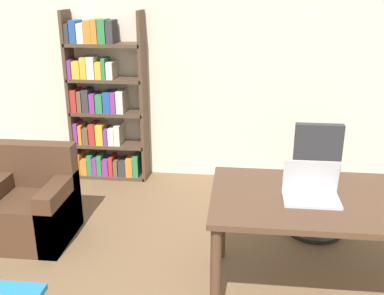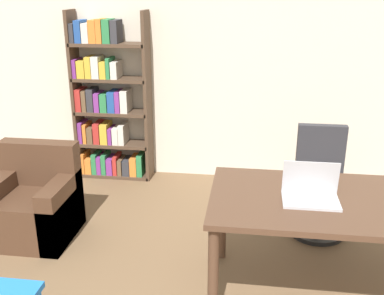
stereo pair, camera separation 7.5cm
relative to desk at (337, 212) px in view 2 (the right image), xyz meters
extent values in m
cube|color=beige|center=(-1.06, 2.15, 0.66)|extent=(8.00, 0.06, 2.70)
cube|color=#4C3323|center=(0.00, 0.00, 0.07)|extent=(1.73, 0.93, 0.04)
cylinder|color=#4C3323|center=(-0.80, -0.41, -0.32)|extent=(0.07, 0.07, 0.74)
cylinder|color=#4C3323|center=(-0.80, 0.41, -0.32)|extent=(0.07, 0.07, 0.74)
cube|color=#B2B2B7|center=(-0.19, -0.07, 0.10)|extent=(0.37, 0.24, 0.02)
cube|color=#B2B2B7|center=(-0.19, 0.03, 0.23)|extent=(0.37, 0.04, 0.24)
cube|color=white|center=(-0.19, 0.04, 0.23)|extent=(0.33, 0.03, 0.21)
cylinder|color=black|center=(0.03, 0.91, -0.67)|extent=(0.50, 0.50, 0.04)
cylinder|color=#262626|center=(0.03, 0.91, -0.49)|extent=(0.06, 0.06, 0.31)
cube|color=#2D2D33|center=(0.03, 0.91, -0.29)|extent=(0.45, 0.45, 0.10)
cube|color=#2D2D33|center=(0.03, 1.09, 0.02)|extent=(0.42, 0.08, 0.52)
cube|color=#472D1E|center=(-2.49, 0.50, -0.48)|extent=(0.71, 0.66, 0.41)
cube|color=#472D1E|center=(-2.49, 0.75, -0.07)|extent=(0.71, 0.16, 0.40)
cube|color=#472D1E|center=(-2.77, 0.50, -0.41)|extent=(0.16, 0.66, 0.56)
cube|color=#472D1E|center=(-2.21, 0.50, -0.41)|extent=(0.16, 0.66, 0.56)
cube|color=#4C3828|center=(-2.59, 1.96, 0.26)|extent=(0.04, 0.28, 1.90)
cube|color=#4C3828|center=(-1.76, 1.96, 0.26)|extent=(0.04, 0.28, 1.90)
cube|color=#4C3828|center=(-2.17, 1.96, -0.67)|extent=(0.83, 0.28, 0.04)
cube|color=orange|center=(-2.55, 1.96, -0.53)|extent=(0.04, 0.24, 0.24)
cube|color=orange|center=(-2.48, 1.96, -0.56)|extent=(0.08, 0.24, 0.18)
cube|color=#2D7F47|center=(-2.41, 1.96, -0.53)|extent=(0.06, 0.24, 0.24)
cube|color=#7F338C|center=(-2.35, 1.96, -0.55)|extent=(0.05, 0.24, 0.21)
cube|color=#2D7F47|center=(-2.29, 1.96, -0.53)|extent=(0.05, 0.24, 0.24)
cube|color=#7F338C|center=(-2.22, 1.96, -0.55)|extent=(0.07, 0.24, 0.19)
cube|color=#B72D28|center=(-2.16, 1.96, -0.54)|extent=(0.05, 0.24, 0.22)
cube|color=brown|center=(-2.10, 1.96, -0.56)|extent=(0.05, 0.24, 0.18)
cube|color=#333338|center=(-2.03, 1.96, -0.56)|extent=(0.08, 0.24, 0.18)
cube|color=orange|center=(-1.94, 1.96, -0.54)|extent=(0.08, 0.24, 0.22)
cube|color=#2D7F47|center=(-1.86, 1.96, -0.52)|extent=(0.06, 0.24, 0.25)
cube|color=#4C3828|center=(-2.17, 1.96, -0.29)|extent=(0.83, 0.28, 0.04)
cube|color=#7F338C|center=(-2.54, 1.96, -0.15)|extent=(0.05, 0.24, 0.24)
cube|color=orange|center=(-2.49, 1.96, -0.16)|extent=(0.04, 0.24, 0.22)
cube|color=brown|center=(-2.43, 1.96, -0.18)|extent=(0.07, 0.24, 0.19)
cube|color=#B72D28|center=(-2.35, 1.96, -0.15)|extent=(0.07, 0.24, 0.24)
cube|color=gold|center=(-2.27, 1.96, -0.15)|extent=(0.08, 0.24, 0.23)
cube|color=#7F338C|center=(-2.20, 1.96, -0.18)|extent=(0.04, 0.24, 0.18)
cube|color=silver|center=(-2.13, 1.96, -0.17)|extent=(0.07, 0.24, 0.19)
cube|color=silver|center=(-2.06, 1.96, -0.16)|extent=(0.07, 0.24, 0.23)
cube|color=#4C3828|center=(-2.17, 1.96, 0.09)|extent=(0.83, 0.28, 0.04)
cube|color=#B72D28|center=(-2.54, 1.96, 0.23)|extent=(0.07, 0.24, 0.25)
cube|color=brown|center=(-2.47, 1.96, 0.23)|extent=(0.05, 0.24, 0.24)
cube|color=#333338|center=(-2.40, 1.96, 0.24)|extent=(0.07, 0.24, 0.25)
cube|color=#7F338C|center=(-2.32, 1.96, 0.21)|extent=(0.06, 0.24, 0.21)
cube|color=#2D7F47|center=(-2.24, 1.96, 0.21)|extent=(0.08, 0.24, 0.20)
cube|color=#234C99|center=(-2.16, 1.96, 0.22)|extent=(0.08, 0.24, 0.23)
cube|color=#7F338C|center=(-2.08, 1.96, 0.23)|extent=(0.05, 0.24, 0.23)
cube|color=silver|center=(-2.01, 1.96, 0.23)|extent=(0.08, 0.24, 0.25)
cube|color=#4C3828|center=(-2.17, 1.96, 0.47)|extent=(0.83, 0.28, 0.04)
cube|color=#7F338C|center=(-2.55, 1.96, 0.59)|extent=(0.04, 0.24, 0.20)
cube|color=gold|center=(-2.48, 1.96, 0.58)|extent=(0.09, 0.24, 0.19)
cube|color=gold|center=(-2.39, 1.96, 0.60)|extent=(0.07, 0.24, 0.23)
cube|color=silver|center=(-2.31, 1.96, 0.61)|extent=(0.08, 0.24, 0.24)
cube|color=gold|center=(-2.23, 1.96, 0.58)|extent=(0.07, 0.24, 0.18)
cube|color=#2D7F47|center=(-2.17, 1.96, 0.60)|extent=(0.04, 0.24, 0.22)
cube|color=silver|center=(-2.10, 1.96, 0.58)|extent=(0.07, 0.24, 0.18)
cube|color=#4C3828|center=(-2.17, 1.96, 0.85)|extent=(0.83, 0.28, 0.04)
cube|color=#333338|center=(-2.54, 1.96, 0.97)|extent=(0.05, 0.24, 0.20)
cube|color=#234C99|center=(-2.47, 1.96, 0.98)|extent=(0.07, 0.24, 0.24)
cube|color=silver|center=(-2.39, 1.96, 0.97)|extent=(0.07, 0.24, 0.21)
cube|color=orange|center=(-2.32, 1.96, 0.99)|extent=(0.08, 0.24, 0.24)
cube|color=orange|center=(-2.24, 1.96, 0.99)|extent=(0.06, 0.24, 0.25)
cube|color=#2D7F47|center=(-2.16, 1.96, 0.99)|extent=(0.08, 0.24, 0.25)
cube|color=#333338|center=(-2.08, 1.96, 0.99)|extent=(0.07, 0.24, 0.24)
camera|label=1|loc=(-0.68, -2.83, 1.43)|focal=42.00mm
camera|label=2|loc=(-0.61, -2.82, 1.43)|focal=42.00mm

